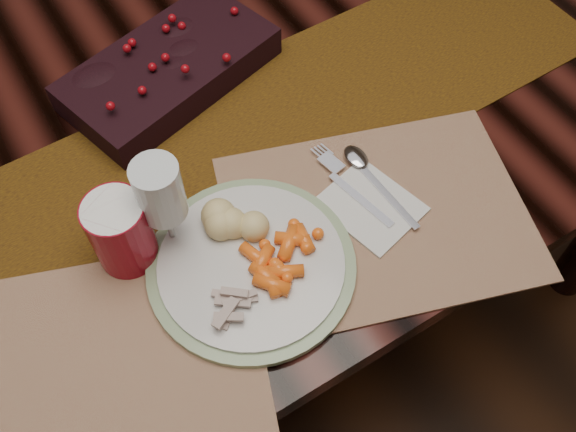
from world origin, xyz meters
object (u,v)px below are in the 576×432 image
napkin (370,206)px  dining_table (204,231)px  placemat_main (377,217)px  mashed_potatoes (236,217)px  baby_carrots (288,260)px  wine_glass (165,209)px  centerpiece (169,65)px  turkey_shreds (231,305)px  dinner_plate (251,265)px  red_cup (121,232)px

napkin → dining_table: bearing=102.4°
placemat_main → mashed_potatoes: mashed_potatoes is taller
baby_carrots → wine_glass: wine_glass is taller
centerpiece → turkey_shreds: 0.44m
dining_table → napkin: (0.16, -0.32, 0.38)m
dining_table → dinner_plate: (-0.04, -0.31, 0.39)m
placemat_main → turkey_shreds: (-0.25, -0.02, 0.03)m
centerpiece → wine_glass: 0.32m
napkin → wine_glass: bearing=146.1°
placemat_main → napkin: napkin is taller
centerpiece → turkey_shreds: bearing=-105.4°
red_cup → centerpiece: bearing=54.0°
centerpiece → napkin: (0.14, -0.38, -0.03)m
centerpiece → dinner_plate: size_ratio=1.21×
dining_table → centerpiece: centerpiece is taller
dining_table → wine_glass: 0.52m
placemat_main → napkin: 0.02m
red_cup → wine_glass: bearing=-12.8°
dinner_plate → napkin: bearing=-1.0°
baby_carrots → wine_glass: bearing=133.4°
napkin → red_cup: bearing=147.4°
mashed_potatoes → centerpiece: bearing=81.0°
placemat_main → mashed_potatoes: 0.21m
centerpiece → mashed_potatoes: size_ratio=4.00×
napkin → placemat_main: bearing=-104.8°
red_cup → placemat_main: bearing=-21.6°
centerpiece → mashed_potatoes: (-0.05, -0.32, 0.01)m
centerpiece → baby_carrots: (-0.02, -0.40, -0.01)m
dining_table → mashed_potatoes: size_ratio=20.70×
placemat_main → napkin: (0.00, 0.02, 0.00)m
turkey_shreds → red_cup: (-0.08, 0.15, 0.03)m
dinner_plate → napkin: (0.20, -0.00, -0.01)m
dinner_plate → baby_carrots: size_ratio=2.93×
turkey_shreds → napkin: 0.26m
dinner_plate → mashed_potatoes: bearing=79.0°
centerpiece → baby_carrots: size_ratio=3.54×
centerpiece → napkin: centerpiece is taller
baby_carrots → napkin: size_ratio=0.74×
dinner_plate → napkin: dinner_plate is taller
baby_carrots → mashed_potatoes: 0.09m
placemat_main → mashed_potatoes: size_ratio=4.97×
baby_carrots → red_cup: red_cup is taller
dining_table → centerpiece: bearing=73.0°
centerpiece → baby_carrots: bearing=-92.8°
baby_carrots → mashed_potatoes: bearing=109.5°
turkey_shreds → red_cup: 0.18m
mashed_potatoes → napkin: mashed_potatoes is taller
mashed_potatoes → napkin: size_ratio=0.65×
dining_table → placemat_main: placemat_main is taller
napkin → turkey_shreds: bearing=175.3°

